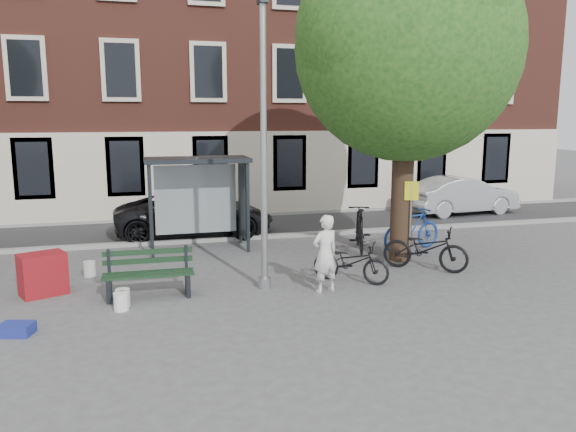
% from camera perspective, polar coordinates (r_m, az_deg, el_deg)
% --- Properties ---
extents(ground, '(90.00, 90.00, 0.00)m').
position_cam_1_polar(ground, '(12.50, -2.37, -7.33)').
color(ground, '#4C4C4F').
rests_on(ground, ground).
extents(road, '(40.00, 4.00, 0.01)m').
position_cam_1_polar(road, '(19.19, -7.00, -1.22)').
color(road, '#28282B').
rests_on(road, ground).
extents(curb_near, '(40.00, 0.25, 0.12)m').
position_cam_1_polar(curb_near, '(17.24, -6.05, -2.30)').
color(curb_near, gray).
rests_on(curb_near, ground).
extents(curb_far, '(40.00, 0.25, 0.12)m').
position_cam_1_polar(curb_far, '(21.13, -7.77, -0.05)').
color(curb_far, gray).
rests_on(curb_far, ground).
extents(building_row, '(30.00, 8.00, 14.00)m').
position_cam_1_polar(building_row, '(24.99, -9.41, 17.44)').
color(building_row, brown).
rests_on(building_row, ground).
extents(lamppost, '(0.28, 0.35, 6.11)m').
position_cam_1_polar(lamppost, '(11.97, -2.47, 5.50)').
color(lamppost, '#9EA0A3').
rests_on(lamppost, ground).
extents(tree_right, '(5.76, 5.60, 8.20)m').
position_cam_1_polar(tree_right, '(14.73, 12.30, 17.18)').
color(tree_right, black).
rests_on(tree_right, ground).
extents(bus_shelter, '(2.85, 1.45, 2.62)m').
position_cam_1_polar(bus_shelter, '(15.98, -7.82, 3.44)').
color(bus_shelter, '#1E2328').
rests_on(bus_shelter, ground).
extents(painter, '(0.71, 0.57, 1.69)m').
position_cam_1_polar(painter, '(12.05, 3.80, -3.84)').
color(painter, silver).
rests_on(painter, ground).
extents(bench, '(1.87, 0.65, 0.96)m').
position_cam_1_polar(bench, '(12.17, -13.97, -5.94)').
color(bench, '#1E2328').
rests_on(bench, ground).
extents(bike_a, '(1.79, 1.61, 0.94)m').
position_cam_1_polar(bike_a, '(12.89, 6.40, -4.67)').
color(bike_a, black).
rests_on(bike_a, ground).
extents(bike_b, '(2.11, 1.10, 1.22)m').
position_cam_1_polar(bike_b, '(16.20, 12.48, -1.30)').
color(bike_b, navy).
rests_on(bike_b, ground).
extents(bike_c, '(2.07, 1.86, 1.09)m').
position_cam_1_polar(bike_c, '(14.18, 13.78, -3.23)').
color(bike_c, black).
rests_on(bike_c, ground).
extents(bike_d, '(1.21, 2.18, 1.26)m').
position_cam_1_polar(bike_d, '(15.86, 7.30, -1.30)').
color(bike_d, black).
rests_on(bike_d, ground).
extents(car_dark, '(5.02, 2.48, 1.37)m').
position_cam_1_polar(car_dark, '(17.99, -9.44, 0.16)').
color(car_dark, black).
rests_on(car_dark, ground).
extents(car_silver, '(4.55, 1.96, 1.46)m').
position_cam_1_polar(car_silver, '(22.77, 17.26, 2.02)').
color(car_silver, '#A0A4A7').
rests_on(car_silver, ground).
extents(red_stand, '(1.07, 0.91, 0.90)m').
position_cam_1_polar(red_stand, '(13.01, -23.65, -5.43)').
color(red_stand, maroon).
rests_on(red_stand, ground).
extents(blue_crate, '(0.64, 0.53, 0.20)m').
position_cam_1_polar(blue_crate, '(10.99, -25.89, -10.30)').
color(blue_crate, navy).
rests_on(blue_crate, ground).
extents(bucket_a, '(0.33, 0.33, 0.36)m').
position_cam_1_polar(bucket_a, '(11.75, -16.44, -7.97)').
color(bucket_a, silver).
rests_on(bucket_a, ground).
extents(bucket_b, '(0.33, 0.33, 0.36)m').
position_cam_1_polar(bucket_b, '(11.53, -16.60, -8.33)').
color(bucket_b, white).
rests_on(bucket_b, ground).
extents(bucket_c, '(0.33, 0.33, 0.36)m').
position_cam_1_polar(bucket_c, '(14.15, -19.51, -5.08)').
color(bucket_c, silver).
rests_on(bucket_c, ground).
extents(notice_sign, '(0.36, 0.11, 2.12)m').
position_cam_1_polar(notice_sign, '(14.63, 12.39, 1.34)').
color(notice_sign, '#9EA0A3').
rests_on(notice_sign, ground).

